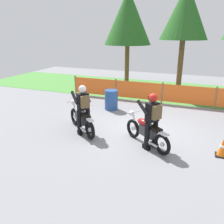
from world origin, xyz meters
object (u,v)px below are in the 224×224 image
object	(u,v)px
motorcycle_lead	(146,131)
spare_drum	(111,100)
rider_lead	(152,118)
rider_trailing	(83,107)
motorcycle_trailing	(81,119)
traffic_cone	(222,148)

from	to	relation	value
motorcycle_lead	spare_drum	size ratio (longest dim) A/B	1.88
rider_lead	rider_trailing	bearing A→B (deg)	31.46
motorcycle_lead	spare_drum	bearing A→B (deg)	-15.14
motorcycle_trailing	spare_drum	xyz separation A→B (m)	(0.08, 2.63, -0.03)
motorcycle_lead	rider_trailing	bearing A→B (deg)	34.36
motorcycle_trailing	traffic_cone	distance (m)	4.50
motorcycle_trailing	traffic_cone	xyz separation A→B (m)	(4.50, -0.09, -0.21)
rider_trailing	motorcycle_trailing	bearing A→B (deg)	0.51
motorcycle_trailing	rider_lead	xyz separation A→B (m)	(2.53, -0.34, 0.48)
rider_lead	rider_trailing	size ratio (longest dim) A/B	1.00
motorcycle_trailing	spare_drum	size ratio (longest dim) A/B	1.87
rider_lead	motorcycle_lead	bearing A→B (deg)	0.51
rider_trailing	spare_drum	xyz separation A→B (m)	(-0.09, 2.77, -0.51)
motorcycle_trailing	traffic_cone	world-z (taller)	motorcycle_trailing
traffic_cone	spare_drum	bearing A→B (deg)	148.34
spare_drum	rider_lead	bearing A→B (deg)	-50.51
motorcycle_lead	traffic_cone	xyz separation A→B (m)	(2.15, 0.12, -0.19)
rider_trailing	traffic_cone	bearing A→B (deg)	-139.71
spare_drum	motorcycle_lead	bearing A→B (deg)	-51.38
rider_trailing	traffic_cone	xyz separation A→B (m)	(4.33, 0.05, -0.69)
rider_lead	traffic_cone	size ratio (longest dim) A/B	3.19
motorcycle_trailing	rider_lead	size ratio (longest dim) A/B	0.97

